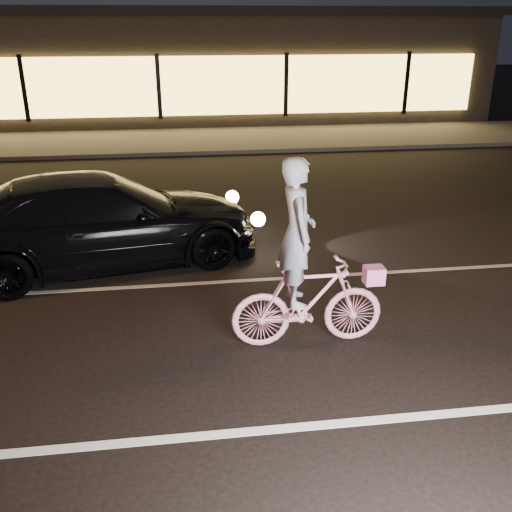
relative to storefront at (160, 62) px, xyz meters
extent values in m
plane|color=black|center=(0.00, -18.97, -2.15)|extent=(90.00, 90.00, 0.00)
cube|color=silver|center=(0.00, -20.47, -2.14)|extent=(60.00, 0.12, 0.01)
cube|color=gray|center=(0.00, -16.97, -2.14)|extent=(60.00, 0.10, 0.01)
cube|color=#383533|center=(0.00, -5.97, -2.09)|extent=(30.00, 4.00, 0.12)
cube|color=black|center=(0.00, 0.03, -0.15)|extent=(25.00, 8.00, 4.00)
cube|color=black|center=(0.00, 0.03, 1.90)|extent=(25.40, 8.40, 0.30)
cube|color=#F5C055|center=(0.00, -4.07, -0.55)|extent=(23.00, 0.15, 2.00)
cube|color=black|center=(-4.50, -4.15, -0.55)|extent=(0.15, 0.08, 2.20)
cube|color=black|center=(0.00, -4.15, -0.55)|extent=(0.15, 0.08, 2.20)
cube|color=black|center=(4.50, -4.15, -0.55)|extent=(0.15, 0.08, 2.20)
cube|color=black|center=(9.00, -4.15, -0.55)|extent=(0.15, 0.08, 2.20)
imported|color=#FF3871|center=(2.04, -18.90, -1.58)|extent=(1.88, 0.53, 1.13)
imported|color=white|center=(1.88, -18.90, -0.67)|extent=(0.43, 0.65, 1.78)
cube|color=#FF4FB8|center=(2.85, -18.90, -1.26)|extent=(0.24, 0.19, 0.22)
imported|color=black|center=(-0.73, -15.92, -1.40)|extent=(5.46, 3.17, 1.49)
sphere|color=#FFF2BF|center=(1.52, -14.71, -1.47)|extent=(0.25, 0.25, 0.25)
sphere|color=#FFF2BF|center=(1.82, -16.04, -1.47)|extent=(0.25, 0.25, 0.25)
camera|label=1|loc=(0.57, -24.95, 1.60)|focal=40.00mm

